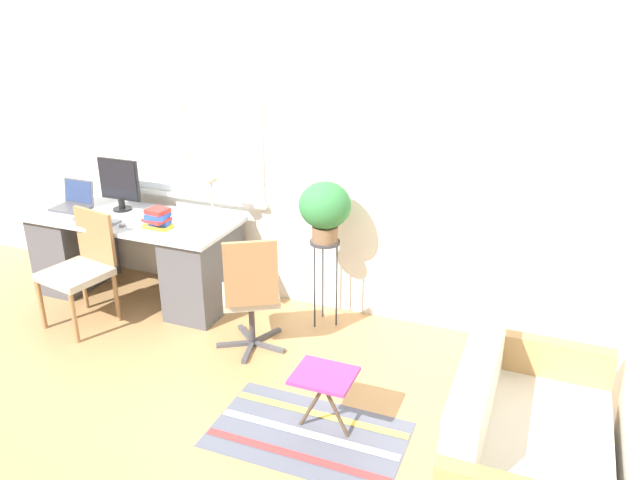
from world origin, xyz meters
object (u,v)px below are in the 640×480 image
(book_stack, at_px, (158,218))
(office_chair_swivel, at_px, (251,293))
(keyboard, at_px, (97,220))
(potted_plant, at_px, (325,207))
(couch_loveseat, at_px, (521,454))
(desk_lamp, at_px, (211,186))
(laptop, at_px, (74,202))
(plant_stand, at_px, (325,254))
(desk_chair_wooden, at_px, (82,266))
(folding_stool, at_px, (324,380))
(monitor, at_px, (119,183))
(mouse, at_px, (122,225))

(book_stack, height_order, office_chair_swivel, office_chair_swivel)
(book_stack, bearing_deg, keyboard, -173.92)
(potted_plant, bearing_deg, couch_loveseat, -40.02)
(office_chair_swivel, bearing_deg, desk_lamp, -71.11)
(laptop, distance_m, office_chair_swivel, 2.00)
(laptop, relative_size, plant_stand, 0.43)
(desk_chair_wooden, bearing_deg, folding_stool, -3.02)
(keyboard, height_order, desk_lamp, desk_lamp)
(monitor, xyz_separation_m, potted_plant, (1.85, 0.03, 0.01))
(monitor, bearing_deg, book_stack, -24.64)
(desk_chair_wooden, height_order, plant_stand, desk_chair_wooden)
(desk_lamp, xyz_separation_m, desk_chair_wooden, (-0.86, -0.58, -0.58))
(couch_loveseat, bearing_deg, keyboard, 73.79)
(desk_chair_wooden, relative_size, plant_stand, 1.27)
(desk_lamp, bearing_deg, desk_chair_wooden, -146.26)
(desk_lamp, xyz_separation_m, folding_stool, (1.38, -1.13, -0.70))
(office_chair_swivel, relative_size, couch_loveseat, 0.71)
(keyboard, relative_size, couch_loveseat, 0.31)
(desk_chair_wooden, xyz_separation_m, potted_plant, (1.77, 0.67, 0.49))
(monitor, relative_size, potted_plant, 0.96)
(laptop, height_order, couch_loveseat, laptop)
(monitor, relative_size, book_stack, 2.02)
(couch_loveseat, bearing_deg, laptop, 72.72)
(office_chair_swivel, xyz_separation_m, plant_stand, (0.34, 0.57, 0.13))
(monitor, relative_size, desk_lamp, 1.01)
(keyboard, bearing_deg, couch_loveseat, -16.21)
(keyboard, xyz_separation_m, desk_chair_wooden, (0.09, -0.33, -0.25))
(potted_plant, bearing_deg, monitor, -179.14)
(desk_chair_wooden, distance_m, couch_loveseat, 3.45)
(monitor, xyz_separation_m, keyboard, (-0.01, -0.31, -0.23))
(potted_plant, relative_size, folding_stool, 1.13)
(potted_plant, bearing_deg, mouse, -167.16)
(couch_loveseat, bearing_deg, monitor, 69.10)
(desk_chair_wooden, xyz_separation_m, office_chair_swivel, (1.43, 0.10, -0.02))
(desk_chair_wooden, bearing_deg, laptop, 144.06)
(book_stack, xyz_separation_m, desk_chair_wooden, (-0.47, -0.39, -0.32))
(plant_stand, bearing_deg, keyboard, -169.69)
(desk_lamp, distance_m, folding_stool, 1.92)
(book_stack, bearing_deg, desk_lamp, 25.11)
(mouse, relative_size, desk_lamp, 0.15)
(desk_lamp, height_order, potted_plant, potted_plant)
(laptop, bearing_deg, monitor, 15.20)
(keyboard, height_order, book_stack, book_stack)
(book_stack, xyz_separation_m, plant_stand, (1.30, 0.28, -0.21))
(book_stack, relative_size, desk_chair_wooden, 0.25)
(book_stack, relative_size, plant_stand, 0.31)
(monitor, xyz_separation_m, plant_stand, (1.85, 0.03, -0.36))
(mouse, bearing_deg, couch_loveseat, -17.14)
(couch_loveseat, height_order, potted_plant, potted_plant)
(monitor, distance_m, plant_stand, 1.88)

